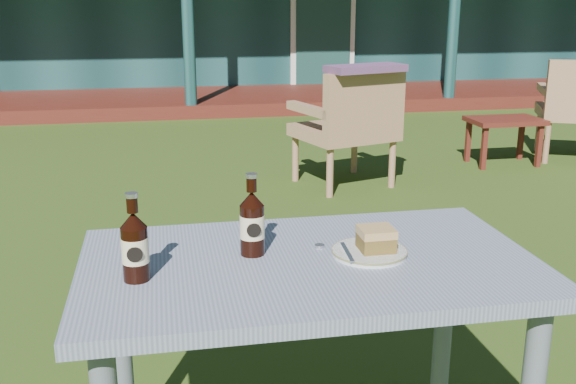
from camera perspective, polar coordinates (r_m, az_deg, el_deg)
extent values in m
plane|color=#334916|center=(3.52, -4.01, -7.04)|extent=(80.00, 80.00, 0.00)
cube|color=#183F3F|center=(12.72, -9.53, 15.57)|extent=(15.00, 6.00, 2.60)
cube|color=#521B13|center=(8.92, -8.43, 7.58)|extent=(15.00, 1.80, 0.16)
cylinder|color=#183F3F|center=(8.03, -8.49, 14.85)|extent=(0.14, 0.14, 2.45)
cylinder|color=#183F3F|center=(8.80, 13.91, 14.67)|extent=(0.14, 0.14, 2.45)
cube|color=white|center=(9.99, 2.97, 13.94)|extent=(0.95, 0.06, 2.00)
cube|color=#193D38|center=(9.96, 3.01, 13.93)|extent=(0.80, 0.04, 1.85)
cube|color=slate|center=(1.80, 1.81, -6.31)|extent=(1.20, 0.70, 0.04)
cylinder|color=slate|center=(2.17, -13.87, -13.26)|extent=(0.06, 0.06, 0.68)
cylinder|color=slate|center=(2.33, 13.02, -10.91)|extent=(0.06, 0.06, 0.68)
cylinder|color=silver|center=(1.83, 6.90, -5.08)|extent=(0.20, 0.20, 0.01)
cylinder|color=olive|center=(1.83, 6.90, -4.93)|extent=(0.20, 0.20, 0.00)
cube|color=brown|center=(1.82, 7.46, -4.27)|extent=(0.09, 0.08, 0.04)
cube|color=tan|center=(1.81, 7.49, -3.35)|extent=(0.09, 0.09, 0.02)
cube|color=silver|center=(1.80, 5.02, -5.09)|extent=(0.02, 0.14, 0.00)
cylinder|color=black|center=(1.80, -3.05, -3.23)|extent=(0.07, 0.07, 0.14)
cone|color=black|center=(1.78, -3.09, -0.55)|extent=(0.07, 0.07, 0.04)
cylinder|color=black|center=(1.76, -3.11, 0.63)|extent=(0.03, 0.03, 0.04)
cylinder|color=silver|center=(1.76, -3.12, 1.39)|extent=(0.03, 0.03, 0.01)
cylinder|color=beige|center=(1.80, -3.05, -2.91)|extent=(0.07, 0.07, 0.06)
cylinder|color=black|center=(1.77, -2.90, -3.26)|extent=(0.04, 0.00, 0.04)
cylinder|color=black|center=(1.68, -12.80, -5.12)|extent=(0.06, 0.06, 0.14)
cone|color=black|center=(1.65, -12.98, -2.31)|extent=(0.06, 0.06, 0.04)
cylinder|color=black|center=(1.64, -13.06, -1.07)|extent=(0.03, 0.03, 0.04)
cylinder|color=silver|center=(1.63, -13.12, -0.26)|extent=(0.03, 0.03, 0.01)
cylinder|color=beige|center=(1.68, -12.82, -4.79)|extent=(0.07, 0.07, 0.06)
cylinder|color=black|center=(1.65, -12.85, -5.19)|extent=(0.04, 0.00, 0.04)
cylinder|color=silver|center=(1.87, 2.70, -4.59)|extent=(0.03, 0.03, 0.01)
cube|color=#A37551|center=(5.12, 4.73, 5.09)|extent=(0.81, 0.78, 0.09)
cube|color=#A37551|center=(4.86, 6.51, 7.56)|extent=(0.65, 0.27, 0.43)
cube|color=#A37551|center=(5.27, 7.33, 7.41)|extent=(0.24, 0.57, 0.06)
cube|color=#A37551|center=(4.95, 1.81, 6.98)|extent=(0.24, 0.57, 0.06)
cylinder|color=#A37551|center=(5.52, 5.64, 3.48)|extent=(0.05, 0.05, 0.36)
cylinder|color=#A37551|center=(5.24, 0.63, 2.87)|extent=(0.05, 0.05, 0.36)
cylinder|color=#A37551|center=(5.12, 8.81, 2.36)|extent=(0.05, 0.05, 0.36)
cylinder|color=#A37551|center=(4.82, 3.57, 1.64)|extent=(0.05, 0.05, 0.36)
cube|color=#A37551|center=(6.43, 20.95, 8.09)|extent=(0.29, 0.56, 0.06)
cylinder|color=#A37551|center=(6.72, 20.45, 4.83)|extent=(0.05, 0.05, 0.36)
cylinder|color=#A37551|center=(6.23, 21.05, 3.93)|extent=(0.05, 0.05, 0.36)
cube|color=#603B61|center=(4.83, 6.60, 10.36)|extent=(0.61, 0.40, 0.05)
cube|color=#521B13|center=(6.03, 17.90, 5.78)|extent=(0.60, 0.40, 0.04)
cube|color=#521B13|center=(5.82, 16.26, 3.55)|extent=(0.04, 0.04, 0.36)
cube|color=#521B13|center=(6.06, 20.49, 3.66)|extent=(0.04, 0.04, 0.36)
cube|color=#521B13|center=(6.08, 15.00, 4.17)|extent=(0.04, 0.04, 0.36)
cube|color=#521B13|center=(6.31, 19.11, 4.26)|extent=(0.04, 0.04, 0.36)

